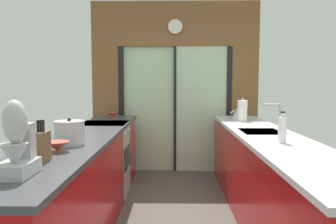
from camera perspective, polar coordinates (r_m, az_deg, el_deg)
name	(u,v)px	position (r m, az deg, el deg)	size (l,w,h in m)	color
ground_plane	(176,214)	(3.81, 1.37, -17.15)	(5.04, 7.60, 0.02)	#4C4742
back_wall_unit	(175,77)	(5.33, 1.21, 6.05)	(2.64, 0.12, 2.70)	brown
left_counter_run	(80,185)	(3.32, -14.78, -11.99)	(0.62, 3.80, 0.92)	#AD0C0F
right_counter_run	(268,181)	(3.50, 16.80, -11.19)	(0.62, 3.80, 0.92)	#AD0C0F
sink_faucet	(277,113)	(3.66, 18.24, -0.17)	(0.19, 0.02, 0.29)	#B7BABC
oven_range	(105,159)	(4.38, -10.80, -7.89)	(0.60, 0.60, 0.92)	#B7BABC
mixing_bowl_near	(57,146)	(2.60, -18.43, -5.59)	(0.18, 0.18, 0.08)	#BC4C38
mixing_bowl_far	(113,115)	(4.78, -9.48, -0.57)	(0.15, 0.15, 0.09)	#BC4C38
knife_block	(41,146)	(2.32, -20.91, -5.47)	(0.08, 0.14, 0.27)	brown
stand_mixer	(17,147)	(2.01, -24.47, -5.43)	(0.17, 0.27, 0.42)	#B7BABC
stock_pot	(70,133)	(2.87, -16.53, -3.41)	(0.25, 0.25, 0.22)	#B7BABC
kettle	(238,112)	(4.80, 11.96, -0.03)	(0.26, 0.17, 0.21)	#B7BABC
soap_bottle_far	(282,129)	(2.97, 19.00, -2.84)	(0.07, 0.07, 0.27)	silver
paper_towel_roll	(242,111)	(4.52, 12.64, 0.20)	(0.15, 0.15, 0.30)	#B7BABC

